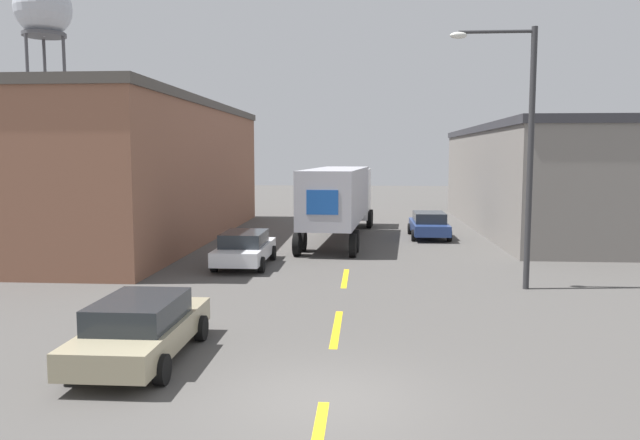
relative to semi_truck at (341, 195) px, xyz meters
name	(u,v)px	position (x,y,z in m)	size (l,w,h in m)	color
ground_plane	(324,400)	(0.63, -22.48, -2.34)	(160.00, 160.00, 0.00)	#4C4947
road_centerline	(337,328)	(0.63, -17.71, -2.33)	(0.20, 16.82, 0.01)	gold
warehouse_left	(113,170)	(-12.22, -0.89, 1.32)	(11.31, 23.81, 7.31)	brown
warehouse_right	(555,178)	(12.71, 4.97, 0.77)	(9.79, 23.83, 6.21)	slate
semi_truck	(341,195)	(0.00, 0.00, 0.00)	(3.69, 14.24, 3.80)	silver
parked_car_right_far	(429,224)	(4.79, 0.46, -1.60)	(2.07, 4.74, 1.40)	navy
parked_car_left_far	(245,248)	(-3.54, -8.78, -1.60)	(2.07, 4.74, 1.40)	silver
parked_car_left_near	(141,327)	(-3.54, -20.52, -1.60)	(2.07, 4.74, 1.40)	tan
water_tower	(43,12)	(-26.68, 20.08, 14.44)	(4.85, 4.85, 19.56)	#47474C
street_lamp	(521,140)	(6.45, -12.42, 2.66)	(2.81, 0.32, 8.63)	#2D2D30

